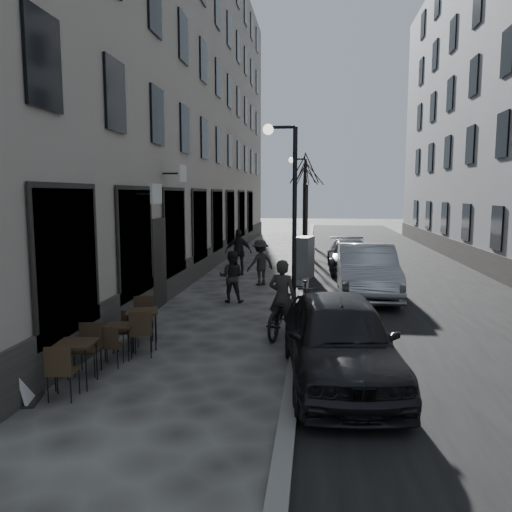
% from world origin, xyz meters
% --- Properties ---
extents(ground, '(120.00, 120.00, 0.00)m').
position_xyz_m(ground, '(0.00, 0.00, 0.00)').
color(ground, '#373432').
rests_on(ground, ground).
extents(road, '(7.30, 60.00, 0.00)m').
position_xyz_m(road, '(3.85, 16.00, 0.00)').
color(road, black).
rests_on(road, ground).
extents(kerb, '(0.25, 60.00, 0.12)m').
position_xyz_m(kerb, '(0.20, 16.00, 0.06)').
color(kerb, slate).
rests_on(kerb, ground).
extents(building_left, '(4.00, 35.00, 16.00)m').
position_xyz_m(building_left, '(-6.00, 16.50, 8.00)').
color(building_left, gray).
rests_on(building_left, ground).
extents(streetlamp_near, '(0.90, 0.28, 5.09)m').
position_xyz_m(streetlamp_near, '(-0.17, 6.00, 3.16)').
color(streetlamp_near, black).
rests_on(streetlamp_near, ground).
extents(streetlamp_far, '(0.90, 0.28, 5.09)m').
position_xyz_m(streetlamp_far, '(-0.17, 18.00, 3.16)').
color(streetlamp_far, black).
rests_on(streetlamp_far, ground).
extents(tree_near, '(2.40, 2.40, 5.70)m').
position_xyz_m(tree_near, '(-0.10, 21.00, 4.66)').
color(tree_near, black).
rests_on(tree_near, ground).
extents(tree_far, '(2.40, 2.40, 5.70)m').
position_xyz_m(tree_far, '(-0.10, 27.00, 4.66)').
color(tree_far, black).
rests_on(tree_far, ground).
extents(bistro_set_a, '(0.69, 1.58, 0.91)m').
position_xyz_m(bistro_set_a, '(-3.51, 0.78, 0.47)').
color(bistro_set_a, black).
rests_on(bistro_set_a, ground).
extents(bistro_set_b, '(0.59, 1.39, 0.81)m').
position_xyz_m(bistro_set_b, '(-3.33, 2.29, 0.42)').
color(bistro_set_b, black).
rests_on(bistro_set_b, ground).
extents(bistro_set_c, '(0.91, 1.69, 0.96)m').
position_xyz_m(bistro_set_c, '(-3.12, 3.01, 0.50)').
color(bistro_set_c, black).
rests_on(bistro_set_c, ground).
extents(sign_board, '(0.48, 0.66, 1.04)m').
position_xyz_m(sign_board, '(-4.01, 0.05, 0.42)').
color(sign_board, black).
rests_on(sign_board, ground).
extents(utility_cabinet, '(0.84, 1.20, 1.63)m').
position_xyz_m(utility_cabinet, '(0.10, 12.38, 0.82)').
color(utility_cabinet, slate).
rests_on(utility_cabinet, ground).
extents(bicycle, '(1.18, 2.19, 1.09)m').
position_xyz_m(bicycle, '(-0.20, 4.37, 0.55)').
color(bicycle, black).
rests_on(bicycle, ground).
extents(cyclist_rider, '(0.73, 0.57, 1.79)m').
position_xyz_m(cyclist_rider, '(-0.20, 4.37, 0.89)').
color(cyclist_rider, '#272422').
rests_on(cyclist_rider, ground).
extents(pedestrian_near, '(0.77, 0.60, 1.57)m').
position_xyz_m(pedestrian_near, '(-1.98, 7.71, 0.79)').
color(pedestrian_near, black).
rests_on(pedestrian_near, ground).
extents(pedestrian_mid, '(1.21, 1.15, 1.65)m').
position_xyz_m(pedestrian_mid, '(-1.42, 10.68, 0.82)').
color(pedestrian_mid, black).
rests_on(pedestrian_mid, ground).
extents(pedestrian_far, '(1.10, 0.46, 1.87)m').
position_xyz_m(pedestrian_far, '(-2.58, 12.90, 0.94)').
color(pedestrian_far, black).
rests_on(pedestrian_far, ground).
extents(car_near, '(2.29, 4.71, 1.55)m').
position_xyz_m(car_near, '(1.00, 1.52, 0.77)').
color(car_near, black).
rests_on(car_near, ground).
extents(car_mid, '(1.80, 5.06, 1.66)m').
position_xyz_m(car_mid, '(2.21, 9.16, 0.83)').
color(car_mid, '#96979E').
rests_on(car_mid, ground).
extents(car_far, '(1.91, 4.60, 1.33)m').
position_xyz_m(car_far, '(2.03, 14.47, 0.67)').
color(car_far, '#383B42').
rests_on(car_far, ground).
extents(moped, '(0.76, 1.90, 1.11)m').
position_xyz_m(moped, '(0.35, 5.21, 0.55)').
color(moped, black).
rests_on(moped, ground).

